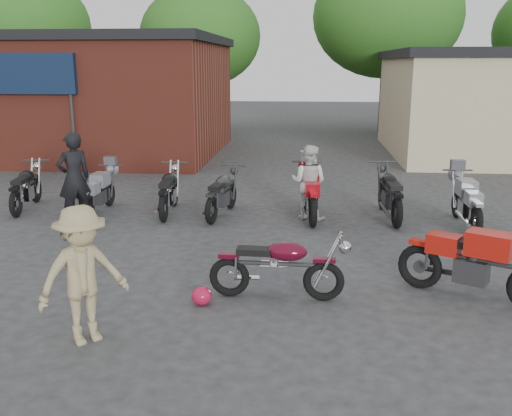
# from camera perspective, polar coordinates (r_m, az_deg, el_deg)

# --- Properties ---
(ground) EXTENTS (90.00, 90.00, 0.00)m
(ground) POSITION_cam_1_polar(r_m,az_deg,el_deg) (7.63, 1.45, -11.34)
(ground) COLOR #2D2D30
(brick_building) EXTENTS (12.00, 8.00, 4.00)m
(brick_building) POSITION_cam_1_polar(r_m,az_deg,el_deg) (22.94, -19.30, 10.24)
(brick_building) COLOR maroon
(brick_building) RESTS_ON ground
(tree_0) EXTENTS (6.56, 6.56, 8.20)m
(tree_0) POSITION_cam_1_polar(r_m,az_deg,el_deg) (32.29, -21.98, 14.70)
(tree_0) COLOR #275617
(tree_0) RESTS_ON ground
(tree_1) EXTENTS (5.92, 5.92, 7.40)m
(tree_1) POSITION_cam_1_polar(r_m,az_deg,el_deg) (29.38, -5.52, 14.99)
(tree_1) COLOR #275617
(tree_1) RESTS_ON ground
(tree_2) EXTENTS (7.04, 7.04, 8.80)m
(tree_2) POSITION_cam_1_polar(r_m,az_deg,el_deg) (29.10, 12.88, 16.10)
(tree_2) COLOR #275617
(tree_2) RESTS_ON ground
(vintage_motorcycle) EXTENTS (1.89, 0.67, 1.08)m
(vintage_motorcycle) POSITION_cam_1_polar(r_m,az_deg,el_deg) (8.14, 2.30, -5.51)
(vintage_motorcycle) COLOR #500A1C
(vintage_motorcycle) RESTS_ON ground
(sportbike) EXTENTS (2.21, 1.70, 1.25)m
(sportbike) POSITION_cam_1_polar(r_m,az_deg,el_deg) (8.62, 21.34, -4.81)
(sportbike) COLOR red
(sportbike) RESTS_ON ground
(helmet) EXTENTS (0.34, 0.34, 0.26)m
(helmet) POSITION_cam_1_polar(r_m,az_deg,el_deg) (8.12, -5.45, -8.73)
(helmet) COLOR #AB1236
(helmet) RESTS_ON ground
(person_dark) EXTENTS (0.83, 0.81, 1.93)m
(person_dark) POSITION_cam_1_polar(r_m,az_deg,el_deg) (12.51, -17.74, 2.85)
(person_dark) COLOR black
(person_dark) RESTS_ON ground
(person_light) EXTENTS (0.94, 0.82, 1.62)m
(person_light) POSITION_cam_1_polar(r_m,az_deg,el_deg) (12.33, 5.29, 2.58)
(person_light) COLOR silver
(person_light) RESTS_ON ground
(person_tan) EXTENTS (1.24, 1.21, 1.70)m
(person_tan) POSITION_cam_1_polar(r_m,az_deg,el_deg) (7.12, -16.93, -6.46)
(person_tan) COLOR #9C8C60
(person_tan) RESTS_ON ground
(row_bike_0) EXTENTS (0.94, 2.03, 1.13)m
(row_bike_0) POSITION_cam_1_polar(r_m,az_deg,el_deg) (14.19, -22.03, 2.13)
(row_bike_0) COLOR black
(row_bike_0) RESTS_ON ground
(row_bike_1) EXTENTS (0.61, 1.84, 1.07)m
(row_bike_1) POSITION_cam_1_polar(r_m,az_deg,el_deg) (13.33, -15.42, 1.78)
(row_bike_1) COLOR gray
(row_bike_1) RESTS_ON ground
(row_bike_2) EXTENTS (0.80, 2.02, 1.14)m
(row_bike_2) POSITION_cam_1_polar(r_m,az_deg,el_deg) (12.94, -8.70, 1.95)
(row_bike_2) COLOR black
(row_bike_2) RESTS_ON ground
(row_bike_3) EXTENTS (0.94, 2.01, 1.12)m
(row_bike_3) POSITION_cam_1_polar(r_m,az_deg,el_deg) (12.62, -3.42, 1.72)
(row_bike_3) COLOR #252628
(row_bike_3) RESTS_ON ground
(row_bike_4) EXTENTS (0.88, 2.16, 1.22)m
(row_bike_4) POSITION_cam_1_polar(r_m,az_deg,el_deg) (12.49, 5.41, 1.79)
(row_bike_4) COLOR #A10D17
(row_bike_4) RESTS_ON ground
(row_bike_5) EXTENTS (0.83, 2.16, 1.23)m
(row_bike_5) POSITION_cam_1_polar(r_m,az_deg,el_deg) (12.71, 13.25, 1.71)
(row_bike_5) COLOR black
(row_bike_5) RESTS_ON ground
(row_bike_6) EXTENTS (0.67, 2.00, 1.16)m
(row_bike_6) POSITION_cam_1_polar(r_m,az_deg,el_deg) (12.52, 20.33, 0.82)
(row_bike_6) COLOR gray
(row_bike_6) RESTS_ON ground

